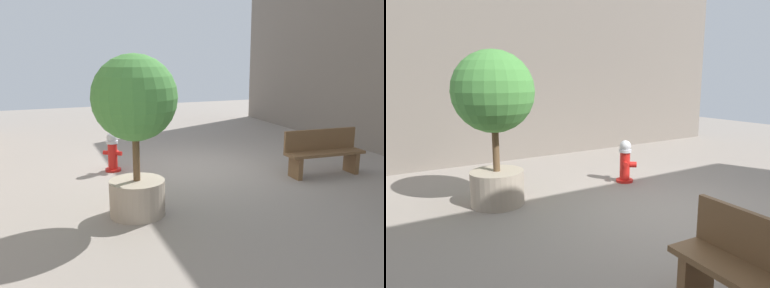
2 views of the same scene
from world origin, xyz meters
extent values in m
plane|color=gray|center=(0.00, 0.00, 0.00)|extent=(23.40, 23.40, 0.00)
cylinder|color=red|center=(1.77, -0.45, 0.03)|extent=(0.34, 0.34, 0.05)
cylinder|color=red|center=(1.77, -0.45, 0.33)|extent=(0.20, 0.20, 0.56)
cylinder|color=silver|center=(1.77, -0.45, 0.64)|extent=(0.25, 0.25, 0.06)
sphere|color=silver|center=(1.77, -0.45, 0.73)|extent=(0.23, 0.23, 0.23)
cylinder|color=red|center=(1.89, -0.53, 0.40)|extent=(0.16, 0.15, 0.09)
cylinder|color=red|center=(1.65, -0.36, 0.40)|extent=(0.16, 0.15, 0.09)
cylinder|color=red|center=(1.68, -0.58, 0.36)|extent=(0.18, 0.18, 0.12)
cube|color=brown|center=(-2.98, 1.52, 0.23)|extent=(0.12, 0.40, 0.45)
cube|color=brown|center=(-1.61, 1.45, 0.23)|extent=(0.12, 0.40, 0.45)
cube|color=brown|center=(-2.30, 1.48, 0.48)|extent=(1.73, 0.52, 0.06)
cube|color=brown|center=(-2.31, 1.29, 0.73)|extent=(1.71, 0.14, 0.44)
cylinder|color=tan|center=(1.87, 2.18, 0.28)|extent=(0.88, 0.88, 0.57)
cylinder|color=brown|center=(1.87, 2.18, 1.02)|extent=(0.11, 0.11, 0.90)
sphere|color=#4C9342|center=(1.87, 2.18, 1.86)|extent=(1.31, 1.31, 1.31)
camera|label=1|loc=(3.29, 8.23, 2.52)|focal=38.48mm
camera|label=2|loc=(-3.67, 4.05, 2.08)|focal=33.47mm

